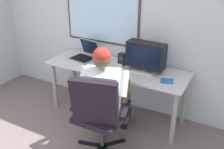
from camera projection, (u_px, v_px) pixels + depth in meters
wall_rear at (131, 16)px, 3.39m from camera, size 4.51×0.08×2.61m
desk at (116, 74)px, 3.40m from camera, size 1.86×0.61×0.73m
office_chair at (98, 111)px, 2.72m from camera, size 0.66×0.60×0.99m
person_seated at (106, 93)px, 2.91m from camera, size 0.62×0.82×1.22m
crt_monitor at (146, 56)px, 3.15m from camera, size 0.48×0.23×0.37m
laptop at (86, 53)px, 3.62m from camera, size 0.37×0.39×0.25m
wine_glass at (103, 62)px, 3.26m from camera, size 0.08×0.08×0.14m
desk_speaker at (122, 59)px, 3.38m from camera, size 0.09×0.08×0.16m
cd_case at (167, 81)px, 2.98m from camera, size 0.17×0.16×0.01m
coffee_mug at (119, 69)px, 3.19m from camera, size 0.07×0.07×0.10m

